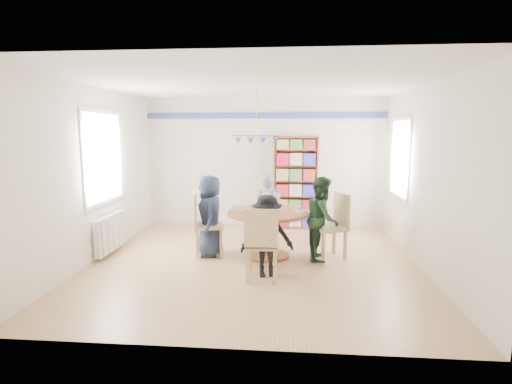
# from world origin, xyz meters

# --- Properties ---
(ground) EXTENTS (5.00, 5.00, 0.00)m
(ground) POSITION_xyz_m (0.00, 0.00, 0.00)
(ground) COLOR tan
(room_shell) EXTENTS (5.00, 5.00, 5.00)m
(room_shell) POSITION_xyz_m (-0.26, 0.87, 1.65)
(room_shell) COLOR white
(room_shell) RESTS_ON ground
(radiator) EXTENTS (0.12, 1.00, 0.60)m
(radiator) POSITION_xyz_m (-2.42, 0.30, 0.35)
(radiator) COLOR silver
(radiator) RESTS_ON ground
(dining_table) EXTENTS (1.30, 1.30, 0.75)m
(dining_table) POSITION_xyz_m (0.20, 0.33, 0.56)
(dining_table) COLOR brown
(dining_table) RESTS_ON ground
(chair_left) EXTENTS (0.56, 0.56, 1.05)m
(chair_left) POSITION_xyz_m (-0.86, 0.31, 0.58)
(chair_left) COLOR tan
(chair_left) RESTS_ON ground
(chair_right) EXTENTS (0.60, 0.60, 1.05)m
(chair_right) POSITION_xyz_m (1.26, 0.37, 0.58)
(chair_right) COLOR tan
(chair_right) RESTS_ON ground
(chair_far) EXTENTS (0.43, 0.43, 0.87)m
(chair_far) POSITION_xyz_m (0.16, 1.31, 0.48)
(chair_far) COLOR tan
(chair_far) RESTS_ON ground
(chair_near) EXTENTS (0.45, 0.45, 1.01)m
(chair_near) POSITION_xyz_m (0.17, -0.73, 0.56)
(chair_near) COLOR tan
(chair_near) RESTS_ON ground
(person_left) EXTENTS (0.57, 0.73, 1.32)m
(person_left) POSITION_xyz_m (-0.75, 0.33, 0.66)
(person_left) COLOR #1A233A
(person_left) RESTS_ON ground
(person_right) EXTENTS (0.58, 0.70, 1.33)m
(person_right) POSITION_xyz_m (1.06, 0.28, 0.66)
(person_right) COLOR black
(person_right) RESTS_ON ground
(person_far) EXTENTS (0.52, 0.43, 1.24)m
(person_far) POSITION_xyz_m (0.15, 1.27, 0.62)
(person_far) COLOR gray
(person_far) RESTS_ON ground
(person_near) EXTENTS (0.83, 0.59, 1.15)m
(person_near) POSITION_xyz_m (0.23, -0.56, 0.58)
(person_near) COLOR black
(person_near) RESTS_ON ground
(bookshelf) EXTENTS (0.92, 0.27, 1.92)m
(bookshelf) POSITION_xyz_m (0.66, 2.34, 0.95)
(bookshelf) COLOR maroon
(bookshelf) RESTS_ON ground
(tableware) EXTENTS (1.22, 1.22, 0.32)m
(tableware) POSITION_xyz_m (0.17, 0.35, 0.82)
(tableware) COLOR white
(tableware) RESTS_ON dining_table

